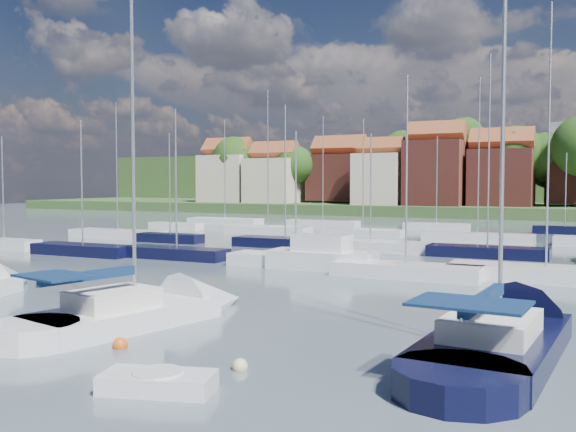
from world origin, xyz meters
The scene contains 9 objects.
ground centered at (0.00, 40.00, 0.00)m, with size 260.00×260.00×0.00m, color #44545D.
sailboat_centre centered at (-5.53, 2.62, 0.35)m, with size 5.79×12.30×16.15m.
sailboat_navy centered at (7.97, 4.63, 0.35)m, with size 4.64×13.91×18.83m.
tender centered at (0.05, -4.56, 0.25)m, with size 3.30×2.19×0.66m.
buoy_c centered at (-3.92, -1.38, 0.00)m, with size 0.53×0.53×0.53m, color #D85914.
buoy_d centered at (1.03, -1.83, 0.00)m, with size 0.49×0.49×0.49m, color beige.
buoy_e centered at (5.30, 7.06, 0.00)m, with size 0.43×0.43×0.43m, color #D85914.
marina_field centered at (1.91, 35.15, 0.43)m, with size 79.62×41.41×15.93m.
far_shore_town centered at (2.23, 132.67, 4.61)m, with size 212.46×90.00×22.27m.
Camera 1 is at (10.54, -18.42, 5.64)m, focal length 40.00 mm.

